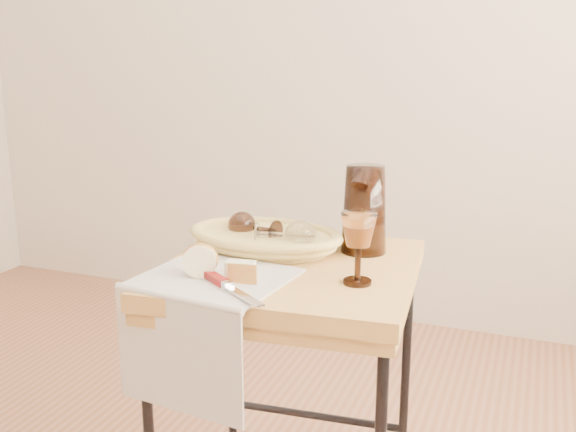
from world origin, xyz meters
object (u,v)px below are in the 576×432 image
at_px(bread_basket, 265,240).
at_px(goblet_lying_b, 282,235).
at_px(tea_towel, 215,278).
at_px(table_knife, 230,286).
at_px(goblet_lying_a, 256,228).
at_px(wine_goblet, 358,248).
at_px(pitcher, 364,209).
at_px(side_table, 291,403).
at_px(apple_half, 201,259).

xyz_separation_m(bread_basket, goblet_lying_b, (0.05, -0.02, 0.03)).
distance_m(tea_towel, table_knife, 0.09).
relative_size(goblet_lying_a, wine_goblet, 0.74).
relative_size(goblet_lying_b, pitcher, 0.47).
distance_m(bread_basket, wine_goblet, 0.33).
bearing_deg(table_knife, side_table, 111.61).
xyz_separation_m(tea_towel, wine_goblet, (0.30, 0.09, 0.08)).
distance_m(tea_towel, bread_basket, 0.25).
distance_m(goblet_lying_a, apple_half, 0.26).
bearing_deg(pitcher, wine_goblet, -74.85).
bearing_deg(wine_goblet, goblet_lying_b, 148.87).
height_order(tea_towel, goblet_lying_b, goblet_lying_b).
distance_m(wine_goblet, table_knife, 0.28).
xyz_separation_m(goblet_lying_b, wine_goblet, (0.23, -0.14, 0.03)).
bearing_deg(tea_towel, goblet_lying_a, 99.80).
xyz_separation_m(bread_basket, apple_half, (-0.05, -0.25, 0.02)).
bearing_deg(goblet_lying_a, side_table, 155.00).
distance_m(goblet_lying_a, table_knife, 0.34).
xyz_separation_m(pitcher, wine_goblet, (0.05, -0.23, -0.03)).
bearing_deg(side_table, table_knife, -102.69).
bearing_deg(side_table, bread_basket, 139.78).
relative_size(pitcher, table_knife, 1.18).
bearing_deg(tea_towel, pitcher, 57.85).
height_order(goblet_lying_a, goblet_lying_b, goblet_lying_b).
distance_m(goblet_lying_b, pitcher, 0.21).
bearing_deg(apple_half, pitcher, 26.76).
bearing_deg(goblet_lying_a, table_knife, 116.79).
xyz_separation_m(side_table, pitcher, (0.13, 0.16, 0.47)).
distance_m(bread_basket, pitcher, 0.26).
distance_m(goblet_lying_a, pitcher, 0.28).
xyz_separation_m(side_table, apple_half, (-0.15, -0.16, 0.40)).
bearing_deg(goblet_lying_b, wine_goblet, -44.07).
distance_m(tea_towel, goblet_lying_b, 0.24).
xyz_separation_m(side_table, bread_basket, (-0.10, 0.09, 0.38)).
height_order(tea_towel, pitcher, pitcher).
bearing_deg(table_knife, apple_half, -177.90).
bearing_deg(pitcher, side_table, -126.81).
bearing_deg(apple_half, bread_basket, 57.47).
bearing_deg(apple_half, table_knife, -53.55).
xyz_separation_m(goblet_lying_a, pitcher, (0.27, 0.05, 0.06)).
bearing_deg(side_table, goblet_lying_a, 142.61).
height_order(apple_half, table_knife, apple_half).
bearing_deg(table_knife, wine_goblet, 67.42).
distance_m(bread_basket, goblet_lying_b, 0.06).
distance_m(pitcher, table_knife, 0.43).
height_order(bread_basket, goblet_lying_a, goblet_lying_a).
distance_m(tea_towel, goblet_lying_a, 0.26).
bearing_deg(table_knife, goblet_lying_a, 138.70).
height_order(goblet_lying_a, wine_goblet, wine_goblet).
relative_size(wine_goblet, table_knife, 0.73).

